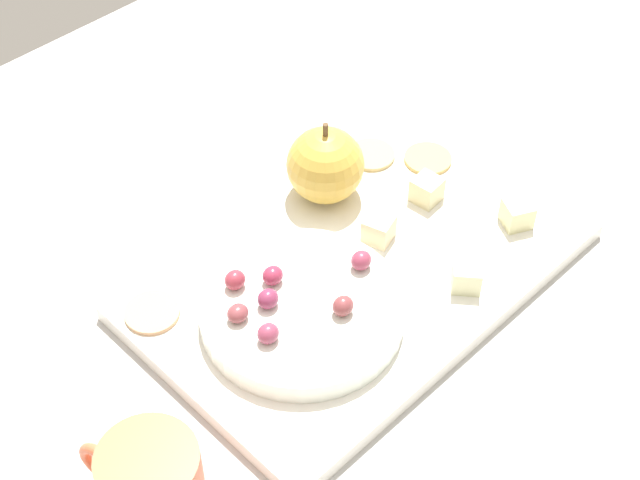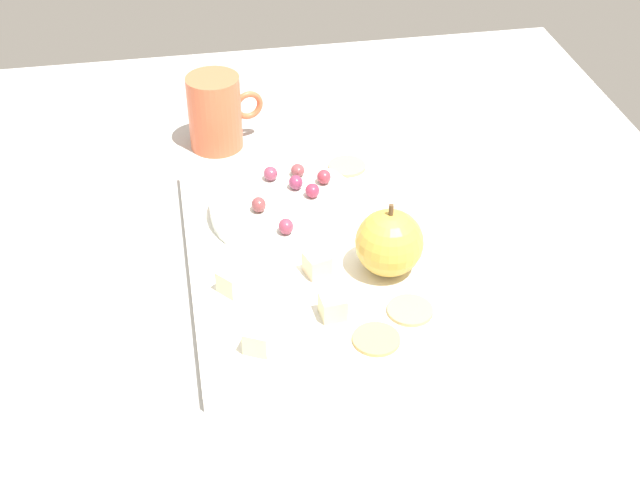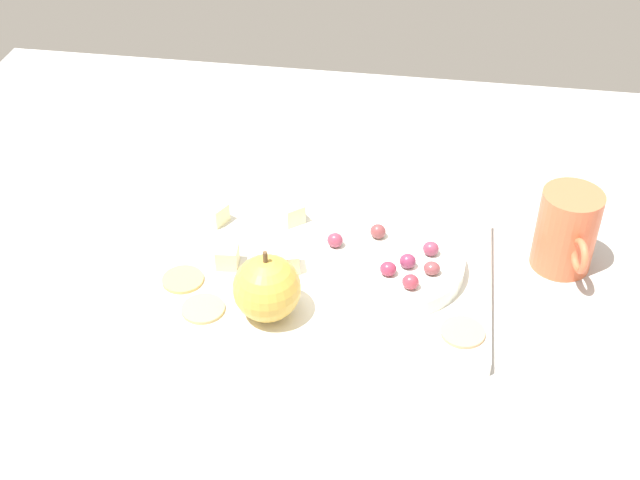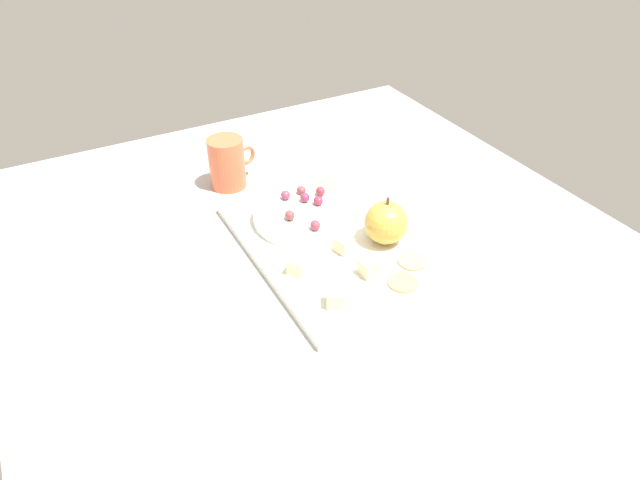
% 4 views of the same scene
% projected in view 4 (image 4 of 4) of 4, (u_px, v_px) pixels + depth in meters
% --- Properties ---
extents(table, '(1.17, 1.01, 0.05)m').
position_uv_depth(table, '(331.00, 271.00, 0.95)').
color(table, '#B0AFAD').
rests_on(table, ground).
extents(platter, '(0.39, 0.25, 0.02)m').
position_uv_depth(platter, '(328.00, 246.00, 0.95)').
color(platter, white).
rests_on(platter, table).
extents(serving_dish, '(0.17, 0.17, 0.02)m').
position_uv_depth(serving_dish, '(304.00, 214.00, 0.99)').
color(serving_dish, white).
rests_on(serving_dish, platter).
extents(apple_whole, '(0.07, 0.07, 0.07)m').
position_uv_depth(apple_whole, '(386.00, 223.00, 0.93)').
color(apple_whole, gold).
rests_on(apple_whole, platter).
extents(apple_stem, '(0.00, 0.01, 0.01)m').
position_uv_depth(apple_stem, '(388.00, 201.00, 0.90)').
color(apple_stem, brown).
rests_on(apple_stem, apple_whole).
extents(cheese_cube_0, '(0.03, 0.03, 0.02)m').
position_uv_depth(cheese_cube_0, '(297.00, 266.00, 0.88)').
color(cheese_cube_0, beige).
rests_on(cheese_cube_0, platter).
extents(cheese_cube_1, '(0.03, 0.03, 0.02)m').
position_uv_depth(cheese_cube_1, '(368.00, 268.00, 0.87)').
color(cheese_cube_1, beige).
rests_on(cheese_cube_1, platter).
extents(cheese_cube_2, '(0.03, 0.03, 0.02)m').
position_uv_depth(cheese_cube_2, '(344.00, 245.00, 0.92)').
color(cheese_cube_2, beige).
rests_on(cheese_cube_2, platter).
extents(cheese_cube_3, '(0.03, 0.03, 0.02)m').
position_uv_depth(cheese_cube_3, '(335.00, 298.00, 0.82)').
color(cheese_cube_3, beige).
rests_on(cheese_cube_3, platter).
extents(cracker_0, '(0.05, 0.05, 0.00)m').
position_uv_depth(cracker_0, '(412.00, 261.00, 0.90)').
color(cracker_0, tan).
rests_on(cracker_0, platter).
extents(cracker_1, '(0.05, 0.05, 0.00)m').
position_uv_depth(cracker_1, '(324.00, 184.00, 1.09)').
color(cracker_1, tan).
rests_on(cracker_1, platter).
extents(cracker_2, '(0.05, 0.05, 0.00)m').
position_uv_depth(cracker_2, '(403.00, 283.00, 0.86)').
color(cracker_2, tan).
rests_on(cracker_2, platter).
extents(grape_0, '(0.02, 0.02, 0.02)m').
position_uv_depth(grape_0, '(318.00, 201.00, 1.00)').
color(grape_0, '#9A2E49').
rests_on(grape_0, serving_dish).
extents(grape_1, '(0.02, 0.02, 0.02)m').
position_uv_depth(grape_1, '(286.00, 195.00, 1.01)').
color(grape_1, '#903A54').
rests_on(grape_1, serving_dish).
extents(grape_2, '(0.02, 0.02, 0.02)m').
position_uv_depth(grape_2, '(290.00, 215.00, 0.96)').
color(grape_2, brown).
rests_on(grape_2, serving_dish).
extents(grape_3, '(0.02, 0.02, 0.02)m').
position_uv_depth(grape_3, '(315.00, 225.00, 0.94)').
color(grape_3, '#963950').
rests_on(grape_3, serving_dish).
extents(grape_4, '(0.02, 0.02, 0.02)m').
position_uv_depth(grape_4, '(320.00, 191.00, 1.02)').
color(grape_4, '#9A3342').
rests_on(grape_4, serving_dish).
extents(grape_5, '(0.02, 0.02, 0.02)m').
position_uv_depth(grape_5, '(305.00, 197.00, 1.00)').
color(grape_5, '#863050').
rests_on(grape_5, serving_dish).
extents(grape_6, '(0.02, 0.02, 0.01)m').
position_uv_depth(grape_6, '(301.00, 190.00, 1.03)').
color(grape_6, brown).
rests_on(grape_6, serving_dish).
extents(cup, '(0.07, 0.10, 0.10)m').
position_uv_depth(cup, '(227.00, 163.00, 1.09)').
color(cup, '#E36640').
rests_on(cup, table).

